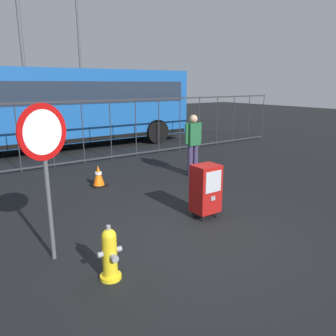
% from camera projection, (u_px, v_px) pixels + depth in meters
% --- Properties ---
extents(ground_plane, '(60.00, 60.00, 0.00)m').
position_uv_depth(ground_plane, '(195.00, 238.00, 5.41)').
color(ground_plane, black).
extents(fire_hydrant, '(0.33, 0.31, 0.75)m').
position_uv_depth(fire_hydrant, '(110.00, 254.00, 4.21)').
color(fire_hydrant, yellow).
rests_on(fire_hydrant, ground_plane).
extents(newspaper_box_primary, '(0.48, 0.42, 1.02)m').
position_uv_depth(newspaper_box_primary, '(206.00, 188.00, 6.14)').
color(newspaper_box_primary, black).
rests_on(newspaper_box_primary, ground_plane).
extents(stop_sign, '(0.71, 0.31, 2.23)m').
position_uv_depth(stop_sign, '(44.00, 151.00, 4.38)').
color(stop_sign, '#4C4F54').
rests_on(stop_sign, ground_plane).
extents(pedestrian, '(0.55, 0.22, 1.67)m').
position_uv_depth(pedestrian, '(193.00, 142.00, 8.90)').
color(pedestrian, '#382D51').
rests_on(pedestrian, ground_plane).
extents(traffic_cone, '(0.36, 0.36, 0.53)m').
position_uv_depth(traffic_cone, '(98.00, 176.00, 8.12)').
color(traffic_cone, black).
rests_on(traffic_cone, ground_plane).
extents(fence_barrier, '(18.03, 0.04, 2.00)m').
position_uv_depth(fence_barrier, '(68.00, 133.00, 9.99)').
color(fence_barrier, '#2D2D33').
rests_on(fence_barrier, ground_plane).
extents(bus_near, '(10.51, 2.81, 3.00)m').
position_uv_depth(bus_near, '(58.00, 104.00, 12.58)').
color(bus_near, '#19519E').
rests_on(bus_near, ground_plane).
extents(street_light_near_right, '(0.32, 0.32, 7.67)m').
position_uv_depth(street_light_near_right, '(79.00, 49.00, 19.19)').
color(street_light_near_right, '#4C4F54').
rests_on(street_light_near_right, ground_plane).
extents(street_light_far_left, '(0.32, 0.32, 7.97)m').
position_uv_depth(street_light_far_left, '(20.00, 28.00, 12.81)').
color(street_light_far_left, '#4C4F54').
rests_on(street_light_far_left, ground_plane).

